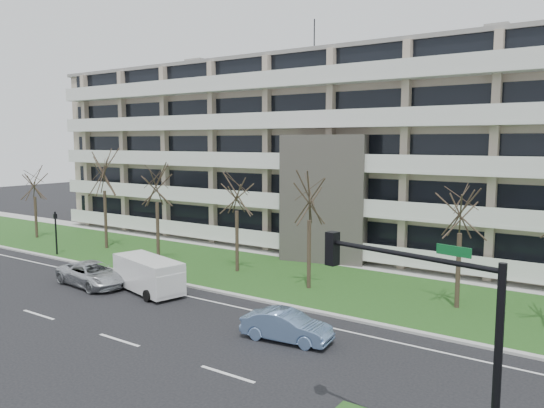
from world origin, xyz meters
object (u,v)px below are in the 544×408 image
Objects in this scene: blue_sedan at (287,326)px; traffic_signal at (430,327)px; silver_pickup at (93,274)px; white_van at (149,272)px; pedestrian_signal at (56,227)px.

traffic_signal is at bearing -133.02° from blue_sedan.
silver_pickup is 0.83× the size of traffic_signal.
blue_sedan is at bearing 155.75° from traffic_signal.
white_van is at bearing -70.45° from silver_pickup.
traffic_signal is 1.84× the size of pedestrian_signal.
pedestrian_signal is (-31.61, 10.58, -1.83)m from traffic_signal.
blue_sedan is (14.26, -0.89, -0.05)m from silver_pickup.
pedestrian_signal is at bearing 71.53° from blue_sedan.
silver_pickup is 0.95× the size of white_van.
blue_sedan is 0.74× the size of white_van.
blue_sedan is at bearing 12.98° from pedestrian_signal.
pedestrian_signal is (-13.26, 3.03, 0.93)m from white_van.
traffic_signal reaches higher than silver_pickup.
silver_pickup is 10.30m from pedestrian_signal.
white_van is (-10.42, 1.79, 0.52)m from blue_sedan.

